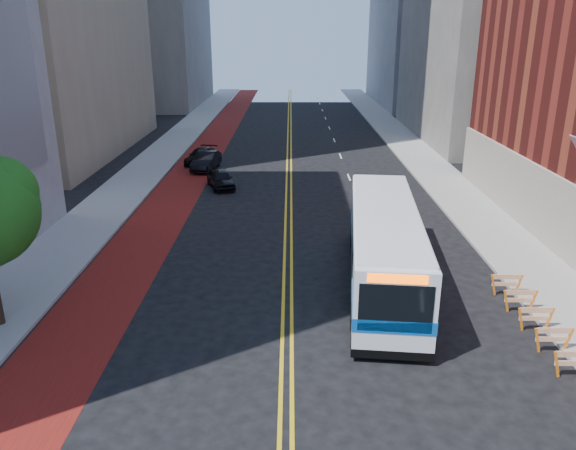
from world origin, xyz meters
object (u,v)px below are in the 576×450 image
Objects in this scene: car_a at (221,179)px; car_c at (201,156)px; car_b at (206,161)px; transit_bus at (384,245)px.

car_a is 8.60m from car_c.
car_a is at bearing -58.67° from car_c.
car_c is (-2.72, 8.16, -0.04)m from car_a.
car_a is 0.90× the size of car_c.
car_b reaches higher than car_a.
transit_bus is 3.05× the size of car_c.
transit_bus reaches higher than car_c.
car_b reaches higher than car_c.
car_b is at bearing 89.77° from car_a.
car_a is at bearing 125.12° from transit_bus.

